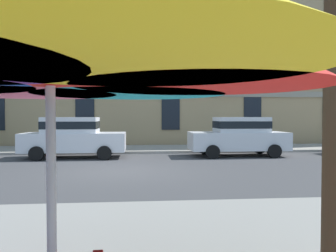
{
  "coord_description": "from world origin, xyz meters",
  "views": [
    {
      "loc": [
        0.55,
        -11.1,
        1.82
      ],
      "look_at": [
        1.87,
        3.2,
        1.4
      ],
      "focal_mm": 35.53,
      "sensor_mm": 36.0,
      "label": 1
    }
  ],
  "objects": [
    {
      "name": "apartment_building",
      "position": [
        -0.0,
        14.99,
        8.0
      ],
      "size": [
        40.94,
        12.08,
        16.0
      ],
      "color": "tan",
      "rests_on": "ground"
    },
    {
      "name": "sedan_white_midblock",
      "position": [
        5.17,
        3.7,
        0.95
      ],
      "size": [
        4.4,
        1.98,
        1.78
      ],
      "color": "silver",
      "rests_on": "ground"
    },
    {
      "name": "sidewalk_far",
      "position": [
        0.0,
        6.8,
        0.06
      ],
      "size": [
        56.0,
        3.6,
        0.12
      ],
      "primitive_type": "cube",
      "color": "#9E998E",
      "rests_on": "ground"
    },
    {
      "name": "patio_umbrella",
      "position": [
        0.02,
        -9.0,
        2.24
      ],
      "size": [
        3.51,
        3.26,
        2.55
      ],
      "color": "silver",
      "rests_on": "ground"
    },
    {
      "name": "ground_plane",
      "position": [
        0.0,
        0.0,
        0.0
      ],
      "size": [
        120.0,
        120.0,
        0.0
      ],
      "primitive_type": "plane",
      "color": "#424244"
    },
    {
      "name": "sedan_white",
      "position": [
        -2.24,
        3.7,
        0.95
      ],
      "size": [
        4.4,
        1.98,
        1.78
      ],
      "color": "silver",
      "rests_on": "ground"
    }
  ]
}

